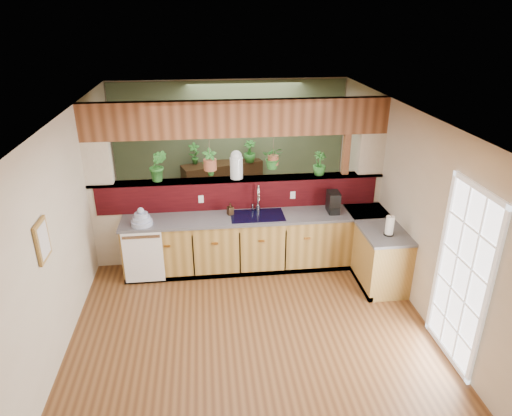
{
  "coord_description": "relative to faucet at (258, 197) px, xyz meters",
  "views": [
    {
      "loc": [
        -0.51,
        -5.34,
        3.82
      ],
      "look_at": [
        0.2,
        0.7,
        1.15
      ],
      "focal_mm": 32.0,
      "sensor_mm": 36.0,
      "label": 1
    }
  ],
  "objects": [
    {
      "name": "hanging_plant_b",
      "position": [
        0.26,
        0.22,
        0.72
      ],
      "size": [
        0.38,
        0.35,
        0.47
      ],
      "color": "brown",
      "rests_on": "header_beam"
    },
    {
      "name": "faucet",
      "position": [
        0.0,
        0.0,
        0.0
      ],
      "size": [
        0.2,
        0.2,
        0.44
      ],
      "color": "#B7B7B2",
      "rests_on": "countertop"
    },
    {
      "name": "header_beam",
      "position": [
        -0.28,
        0.22,
        1.19
      ],
      "size": [
        4.6,
        0.15,
        0.55
      ],
      "primitive_type": "cube",
      "color": "brown",
      "rests_on": "ground"
    },
    {
      "name": "navy_sink",
      "position": [
        -0.03,
        -0.16,
        -0.32
      ],
      "size": [
        0.82,
        0.5,
        0.18
      ],
      "color": "black",
      "rests_on": "countertop"
    },
    {
      "name": "coffee_maker",
      "position": [
        1.16,
        -0.16,
        -0.09
      ],
      "size": [
        0.17,
        0.29,
        0.32
      ],
      "rotation": [
        0.0,
        0.0,
        -0.05
      ],
      "color": "black",
      "rests_on": "countertop"
    },
    {
      "name": "ledge_plant_left",
      "position": [
        -1.5,
        0.22,
        0.5
      ],
      "size": [
        0.29,
        0.25,
        0.5
      ],
      "primitive_type": "imported",
      "rotation": [
        0.0,
        0.0,
        -0.09
      ],
      "color": "#276925",
      "rests_on": "pass_through_ledge"
    },
    {
      "name": "wall_left",
      "position": [
        -2.58,
        -1.13,
        0.16
      ],
      "size": [
        0.02,
        7.0,
        2.6
      ],
      "primitive_type": "cube",
      "color": "beige",
      "rests_on": "ground"
    },
    {
      "name": "countertop",
      "position": [
        0.56,
        -0.26,
        -0.69
      ],
      "size": [
        4.14,
        1.52,
        0.9
      ],
      "color": "olive",
      "rests_on": "ground"
    },
    {
      "name": "ground",
      "position": [
        -0.28,
        -1.13,
        -1.14
      ],
      "size": [
        4.6,
        7.0,
        0.01
      ],
      "primitive_type": "cube",
      "color": "brown",
      "rests_on": "ground"
    },
    {
      "name": "dish_stack",
      "position": [
        -1.75,
        -0.28,
        -0.15
      ],
      "size": [
        0.32,
        0.32,
        0.28
      ],
      "color": "#99A5C6",
      "rests_on": "countertop"
    },
    {
      "name": "pass_through_partition",
      "position": [
        -0.25,
        0.21,
        0.05
      ],
      "size": [
        4.6,
        0.21,
        2.6
      ],
      "color": "beige",
      "rests_on": "ground"
    },
    {
      "name": "wall_back",
      "position": [
        -0.28,
        2.37,
        0.16
      ],
      "size": [
        4.6,
        0.02,
        2.6
      ],
      "primitive_type": "cube",
      "color": "beige",
      "rests_on": "ground"
    },
    {
      "name": "hanging_plant_a",
      "position": [
        -0.71,
        0.22,
        0.66
      ],
      "size": [
        0.25,
        0.2,
        0.55
      ],
      "color": "brown",
      "rests_on": "header_beam"
    },
    {
      "name": "paper_towel",
      "position": [
        1.73,
        -1.01,
        -0.1
      ],
      "size": [
        0.14,
        0.14,
        0.3
      ],
      "color": "black",
      "rests_on": "countertop"
    },
    {
      "name": "dishwasher",
      "position": [
        -1.76,
        -0.47,
        -0.68
      ],
      "size": [
        0.58,
        0.03,
        0.82
      ],
      "color": "white",
      "rests_on": "ground"
    },
    {
      "name": "framed_print",
      "position": [
        -2.55,
        -1.93,
        0.41
      ],
      "size": [
        0.04,
        0.35,
        0.45
      ],
      "color": "olive",
      "rests_on": "wall_left"
    },
    {
      "name": "soap_dispenser",
      "position": [
        -0.44,
        -0.07,
        -0.14
      ],
      "size": [
        0.11,
        0.11,
        0.19
      ],
      "primitive_type": "imported",
      "rotation": [
        0.0,
        0.0,
        0.39
      ],
      "color": "#332112",
      "rests_on": "countertop"
    },
    {
      "name": "floor_plant",
      "position": [
        1.04,
        1.59,
        -0.79
      ],
      "size": [
        0.64,
        0.55,
        0.7
      ],
      "primitive_type": "imported",
      "rotation": [
        0.0,
        0.0,
        0.01
      ],
      "color": "#276925",
      "rests_on": "ground"
    },
    {
      "name": "sage_backwall",
      "position": [
        -0.28,
        2.35,
        0.16
      ],
      "size": [
        4.55,
        0.02,
        2.55
      ],
      "primitive_type": "cube",
      "color": "#4F6041",
      "rests_on": "ground"
    },
    {
      "name": "ceiling",
      "position": [
        -0.28,
        -1.13,
        1.46
      ],
      "size": [
        4.6,
        7.0,
        0.01
      ],
      "primitive_type": "cube",
      "color": "brown",
      "rests_on": "ground"
    },
    {
      "name": "pass_through_ledge",
      "position": [
        -0.28,
        0.22,
        0.23
      ],
      "size": [
        4.6,
        0.21,
        0.04
      ],
      "primitive_type": "cube",
      "color": "brown",
      "rests_on": "ground"
    },
    {
      "name": "shelving_console",
      "position": [
        -0.46,
        2.12,
        -0.64
      ],
      "size": [
        1.64,
        0.89,
        1.06
      ],
      "primitive_type": "cube",
      "rotation": [
        0.0,
        0.0,
        0.31
      ],
      "color": "black",
      "rests_on": "ground"
    },
    {
      "name": "shelf_plant_b",
      "position": [
        0.09,
        2.12,
        0.1
      ],
      "size": [
        0.31,
        0.31,
        0.43
      ],
      "primitive_type": "imported",
      "rotation": [
        0.0,
        0.0,
        -0.33
      ],
      "color": "#276925",
      "rests_on": "shelving_console"
    },
    {
      "name": "glass_jar",
      "position": [
        -0.31,
        0.22,
        0.47
      ],
      "size": [
        0.2,
        0.2,
        0.44
      ],
      "color": "silver",
      "rests_on": "pass_through_ledge"
    },
    {
      "name": "ledge_plant_right",
      "position": [
        1.0,
        0.22,
        0.44
      ],
      "size": [
        0.27,
        0.27,
        0.38
      ],
      "primitive_type": "imported",
      "rotation": [
        0.0,
        0.0,
        0.35
      ],
      "color": "#276925",
      "rests_on": "pass_through_ledge"
    },
    {
      "name": "french_door",
      "position": [
        1.99,
        -2.43,
        -0.09
      ],
      "size": [
        0.06,
        1.02,
        2.16
      ],
      "primitive_type": "cube",
      "color": "white",
      "rests_on": "ground"
    },
    {
      "name": "wall_right",
      "position": [
        2.02,
        -1.13,
        0.16
      ],
      "size": [
        0.02,
        7.0,
        2.6
      ],
      "primitive_type": "cube",
      "color": "beige",
      "rests_on": "ground"
    },
    {
      "name": "shelf_plant_a",
      "position": [
        -0.99,
        2.12,
        0.1
      ],
      "size": [
        0.24,
        0.17,
        0.42
      ],
      "primitive_type": "imported",
      "rotation": [
        0.0,
        0.0,
        0.09
      ],
      "color": "#276925",
      "rests_on": "shelving_console"
    }
  ]
}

